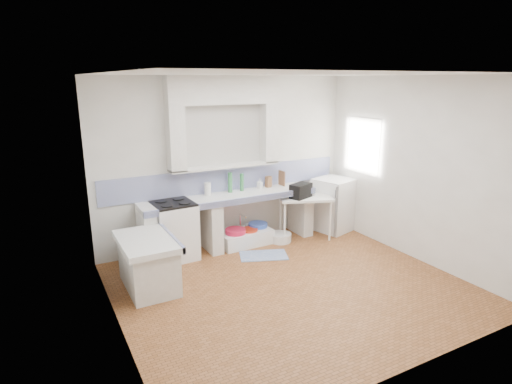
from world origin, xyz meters
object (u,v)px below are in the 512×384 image
stove (174,231)px  sink (245,238)px  side_table (305,217)px  fridge (334,204)px

stove → sink: (1.23, -0.01, -0.33)m
sink → side_table: side_table is taller
fridge → stove: bearing=161.5°
fridge → sink: bearing=160.3°
stove → fridge: bearing=-4.9°
stove → side_table: size_ratio=0.98×
sink → side_table: size_ratio=1.00×
stove → sink: bearing=-3.1°
side_table → sink: bearing=-170.3°
side_table → fridge: (0.71, 0.10, 0.11)m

